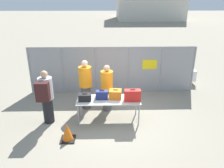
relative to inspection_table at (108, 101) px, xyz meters
The scene contains 12 objects.
ground_plane 0.74m from the inspection_table, 20.47° to the left, with size 120.00×120.00×0.00m, color gray.
fence_section 2.37m from the inspection_table, 85.15° to the left, with size 6.88×0.07×1.95m.
inspection_table is the anchor object (origin of this frame).
suitcase_black 0.76m from the inspection_table, behind, with size 0.39×0.25×0.25m.
suitcase_navy 0.29m from the inspection_table, 167.09° to the left, with size 0.38×0.21×0.30m.
suitcase_orange 0.31m from the inspection_table, 22.36° to the left, with size 0.41×0.36×0.31m.
suitcase_red 0.80m from the inspection_table, ahead, with size 0.51×0.22×0.39m.
traveler_hooded 1.96m from the inspection_table, behind, with size 0.44×0.68×1.76m.
security_worker_near 0.74m from the inspection_table, 93.55° to the left, with size 0.42×0.42×1.69m.
security_worker_far 1.23m from the inspection_table, 131.71° to the left, with size 0.45×0.45×1.80m.
utility_trailer 4.51m from the inspection_table, 57.16° to the left, with size 4.21×2.26×0.66m.
traffic_cone 1.65m from the inspection_table, 138.35° to the right, with size 0.42×0.42×0.52m.
Camera 1 is at (-0.24, -6.37, 3.83)m, focal length 35.00 mm.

